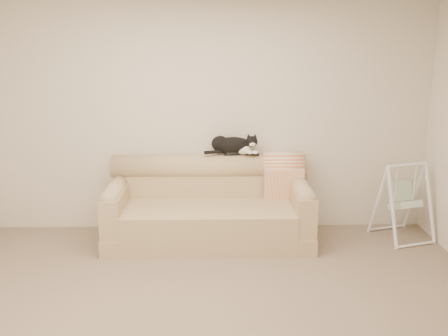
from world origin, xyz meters
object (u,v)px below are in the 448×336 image
tuxedo_cat (233,145)px  baby_swing (403,201)px  remote_a (232,154)px  remote_b (252,154)px  sofa (209,208)px

tuxedo_cat → baby_swing: bearing=-7.9°
remote_a → baby_swing: 1.96m
remote_a → remote_b: size_ratio=1.05×
remote_b → remote_a: bearing=178.1°
sofa → remote_a: (0.26, 0.24, 0.56)m
remote_a → remote_b: remote_a is taller
sofa → baby_swing: size_ratio=2.56×
sofa → tuxedo_cat: size_ratio=3.64×
remote_b → tuxedo_cat: 0.23m
sofa → remote_b: size_ratio=12.54×
tuxedo_cat → baby_swing: size_ratio=0.70×
sofa → baby_swing: sofa is taller
remote_b → tuxedo_cat: (-0.21, 0.02, 0.10)m
sofa → tuxedo_cat: 0.75m
remote_a → baby_swing: size_ratio=0.21×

